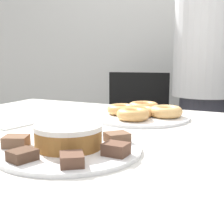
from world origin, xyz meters
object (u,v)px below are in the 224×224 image
object	(u,v)px
plate_cake	(69,149)
plate_donuts	(140,117)
office_chair_left	(134,148)
frosted_cake	(68,136)
person_standing	(204,87)
napkin	(7,124)

from	to	relation	value
plate_cake	plate_donuts	distance (m)	0.47
office_chair_left	plate_cake	size ratio (longest dim) A/B	2.53
plate_donuts	frosted_cake	size ratio (longest dim) A/B	2.20
plate_cake	frosted_cake	world-z (taller)	frosted_cake
office_chair_left	frosted_cake	world-z (taller)	office_chair_left
office_chair_left	plate_donuts	bearing A→B (deg)	-78.73
person_standing	napkin	bearing A→B (deg)	-115.03
plate_donuts	napkin	bearing A→B (deg)	-140.53
office_chair_left	plate_cake	xyz separation A→B (m)	(0.29, -1.17, 0.35)
plate_donuts	napkin	size ratio (longest dim) A/B	2.03
plate_cake	frosted_cake	xyz separation A→B (m)	(0.00, 0.00, 0.03)
person_standing	frosted_cake	bearing A→B (deg)	-95.55
office_chair_left	napkin	size ratio (longest dim) A/B	4.99
plate_cake	frosted_cake	size ratio (longest dim) A/B	2.14
person_standing	office_chair_left	world-z (taller)	person_standing
plate_donuts	plate_cake	bearing A→B (deg)	-90.86
person_standing	plate_cake	world-z (taller)	person_standing
plate_donuts	frosted_cake	distance (m)	0.47
person_standing	plate_cake	bearing A→B (deg)	-95.55
person_standing	plate_donuts	world-z (taller)	person_standing
office_chair_left	frosted_cake	bearing A→B (deg)	-87.82
person_standing	plate_donuts	bearing A→B (deg)	-98.57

